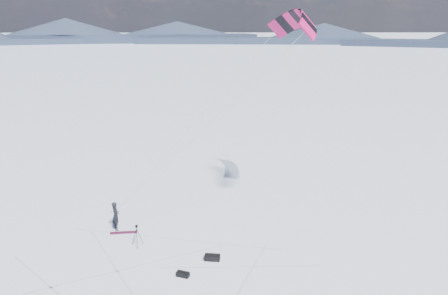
{
  "coord_description": "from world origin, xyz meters",
  "views": [
    {
      "loc": [
        3.24,
        -21.14,
        12.32
      ],
      "look_at": [
        4.26,
        5.17,
        5.0
      ],
      "focal_mm": 35.0,
      "sensor_mm": 36.0,
      "label": 1
    }
  ],
  "objects_px": {
    "snowkiter": "(117,229)",
    "snowboard": "(124,233)",
    "gear_bag_a": "(212,257)",
    "gear_bag_b": "(183,274)",
    "tripod": "(137,233)"
  },
  "relations": [
    {
      "from": "tripod",
      "to": "gear_bag_a",
      "type": "distance_m",
      "value": 4.74
    },
    {
      "from": "gear_bag_a",
      "to": "gear_bag_b",
      "type": "relative_size",
      "value": 1.22
    },
    {
      "from": "snowboard",
      "to": "gear_bag_a",
      "type": "bearing_deg",
      "value": -37.46
    },
    {
      "from": "tripod",
      "to": "gear_bag_b",
      "type": "distance_m",
      "value": 4.43
    },
    {
      "from": "gear_bag_b",
      "to": "tripod",
      "type": "bearing_deg",
      "value": 152.78
    },
    {
      "from": "gear_bag_b",
      "to": "gear_bag_a",
      "type": "bearing_deg",
      "value": 68.44
    },
    {
      "from": "snowkiter",
      "to": "snowboard",
      "type": "bearing_deg",
      "value": -156.53
    },
    {
      "from": "gear_bag_a",
      "to": "snowkiter",
      "type": "bearing_deg",
      "value": 155.44
    },
    {
      "from": "gear_bag_a",
      "to": "gear_bag_b",
      "type": "distance_m",
      "value": 2.18
    },
    {
      "from": "snowkiter",
      "to": "snowboard",
      "type": "height_order",
      "value": "snowkiter"
    },
    {
      "from": "snowboard",
      "to": "gear_bag_a",
      "type": "xyz_separation_m",
      "value": [
        5.45,
        -3.47,
        0.14
      ]
    },
    {
      "from": "snowboard",
      "to": "gear_bag_b",
      "type": "xyz_separation_m",
      "value": [
        3.93,
        -5.03,
        0.11
      ]
    },
    {
      "from": "snowkiter",
      "to": "gear_bag_a",
      "type": "height_order",
      "value": "snowkiter"
    },
    {
      "from": "gear_bag_a",
      "to": "snowboard",
      "type": "bearing_deg",
      "value": 156.64
    },
    {
      "from": "snowboard",
      "to": "tripod",
      "type": "distance_m",
      "value": 2.18
    }
  ]
}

